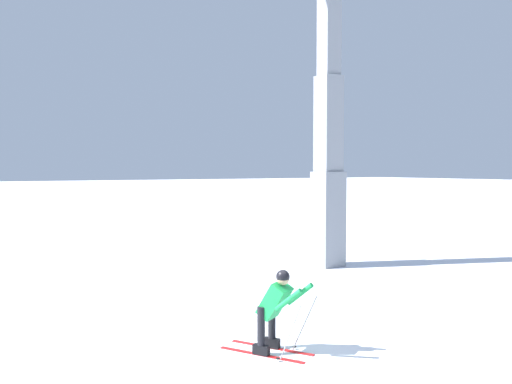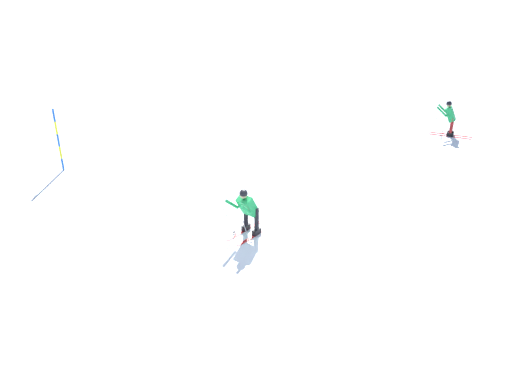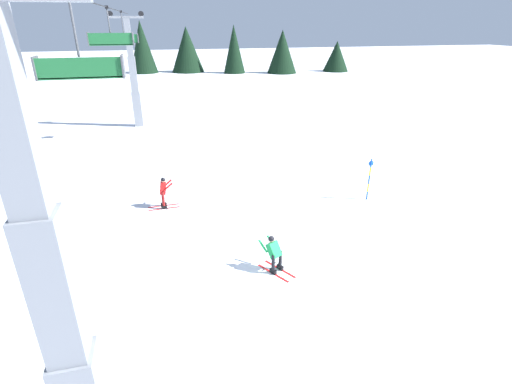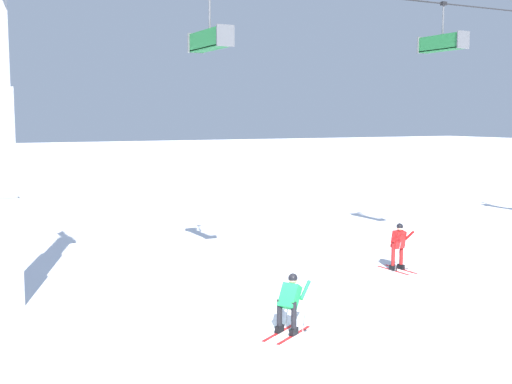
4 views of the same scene
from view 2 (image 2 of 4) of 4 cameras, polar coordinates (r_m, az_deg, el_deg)
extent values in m
plane|color=white|center=(13.73, -0.35, -4.27)|extent=(260.00, 260.00, 0.00)
cube|color=red|center=(13.39, 0.07, -5.04)|extent=(1.39, 0.88, 0.01)
cube|color=black|center=(13.35, 0.07, -4.72)|extent=(0.30, 0.24, 0.16)
cylinder|color=black|center=(13.16, 0.07, -3.20)|extent=(0.13, 0.13, 0.64)
cube|color=red|center=(13.62, -1.19, -4.50)|extent=(1.39, 0.88, 0.01)
cube|color=black|center=(13.58, -1.19, -4.19)|extent=(0.30, 0.24, 0.16)
cylinder|color=black|center=(13.39, -1.21, -2.69)|extent=(0.13, 0.13, 0.64)
cube|color=green|center=(12.99, -1.02, -1.62)|extent=(0.67, 0.63, 0.64)
sphere|color=tan|center=(12.72, -1.48, -0.32)|extent=(0.21, 0.21, 0.21)
sphere|color=black|center=(12.71, -1.48, -0.17)|extent=(0.23, 0.23, 0.23)
cylinder|color=green|center=(12.57, -1.32, -2.06)|extent=(0.45, 0.32, 0.42)
cylinder|color=gray|center=(12.79, -1.24, -4.47)|extent=(0.36, 0.36, 1.09)
cylinder|color=black|center=(13.06, -0.56, -5.66)|extent=(0.07, 0.07, 0.01)
cylinder|color=green|center=(12.85, -2.85, -1.46)|extent=(0.45, 0.32, 0.42)
cylinder|color=gray|center=(13.12, -3.05, -3.69)|extent=(0.47, 0.16, 1.09)
cylinder|color=black|center=(13.44, -2.64, -4.75)|extent=(0.07, 0.07, 0.01)
cylinder|color=blue|center=(18.93, -21.90, 3.06)|extent=(0.07, 0.07, 0.46)
cylinder|color=yellow|center=(18.78, -22.12, 4.36)|extent=(0.07, 0.07, 0.46)
cylinder|color=blue|center=(18.64, -22.34, 5.68)|extent=(0.07, 0.07, 0.46)
cylinder|color=yellow|center=(18.51, -22.57, 7.02)|extent=(0.07, 0.07, 0.46)
cylinder|color=blue|center=(18.39, -22.80, 8.37)|extent=(0.07, 0.07, 0.46)
cylinder|color=blue|center=(18.39, -22.84, 8.31)|extent=(0.02, 0.28, 0.28)
cube|color=red|center=(22.96, 21.92, 6.11)|extent=(1.34, 1.32, 0.01)
cube|color=black|center=(22.93, 21.96, 6.32)|extent=(0.28, 0.27, 0.16)
cylinder|color=maroon|center=(22.82, 22.12, 7.31)|extent=(0.13, 0.13, 0.68)
cube|color=red|center=(23.24, 21.99, 6.31)|extent=(1.34, 1.32, 0.01)
cube|color=black|center=(23.21, 22.03, 6.51)|extent=(0.28, 0.27, 0.16)
cylinder|color=maroon|center=(23.10, 22.19, 7.49)|extent=(0.13, 0.13, 0.68)
cube|color=green|center=(22.85, 22.02, 8.53)|extent=(0.65, 0.65, 0.67)
sphere|color=tan|center=(22.75, 21.86, 9.59)|extent=(0.22, 0.22, 0.22)
sphere|color=black|center=(22.75, 21.87, 9.67)|extent=(0.24, 0.24, 0.24)
cylinder|color=green|center=(22.62, 21.13, 8.84)|extent=(0.42, 0.41, 0.44)
cylinder|color=gray|center=(22.74, 20.77, 7.33)|extent=(0.42, 0.25, 1.17)
cylinder|color=black|center=(22.80, 21.03, 6.25)|extent=(0.07, 0.07, 0.01)
cylinder|color=green|center=(23.06, 21.26, 9.11)|extent=(0.42, 0.41, 0.44)
cylinder|color=gray|center=(23.27, 20.92, 7.68)|extent=(0.26, 0.42, 1.17)
cylinder|color=black|center=(23.41, 21.21, 6.68)|extent=(0.07, 0.07, 0.01)
camera|label=1|loc=(16.61, -31.57, 8.73)|focal=36.70mm
camera|label=3|loc=(17.16, 50.41, 23.76)|focal=26.98mm
camera|label=4|loc=(26.93, 6.79, 21.42)|focal=46.14mm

